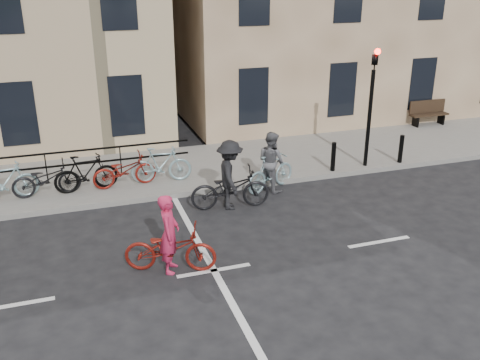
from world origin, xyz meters
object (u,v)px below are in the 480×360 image
object	(u,v)px
bench	(428,112)
cyclist_grey	(271,167)
cyclist_pink	(170,245)
traffic_light	(372,93)
cyclist_dark	(230,182)

from	to	relation	value
bench	cyclist_grey	xyz separation A→B (m)	(-8.23, -3.95, 0.03)
cyclist_pink	cyclist_grey	size ratio (longest dim) A/B	1.11
traffic_light	cyclist_pink	size ratio (longest dim) A/B	1.91
cyclist_dark	bench	bearing A→B (deg)	-56.82
bench	cyclist_pink	distance (m)	13.98
bench	cyclist_dark	xyz separation A→B (m)	(-9.71, -4.78, 0.06)
bench	cyclist_grey	size ratio (longest dim) A/B	0.87
traffic_light	bench	xyz separation A→B (m)	(4.80, 3.39, -1.78)
cyclist_pink	traffic_light	bearing A→B (deg)	-40.37
traffic_light	cyclist_pink	world-z (taller)	traffic_light
traffic_light	cyclist_dark	xyz separation A→B (m)	(-4.91, -1.39, -1.72)
cyclist_grey	cyclist_dark	world-z (taller)	cyclist_dark
bench	cyclist_dark	bearing A→B (deg)	-153.80
bench	cyclist_dark	distance (m)	10.82
traffic_light	cyclist_grey	world-z (taller)	traffic_light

